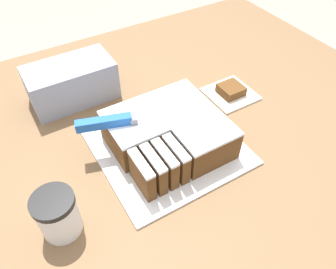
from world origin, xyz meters
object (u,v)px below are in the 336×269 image
object	(u,v)px
coffee_cup	(58,214)
storage_box	(72,82)
knife	(118,120)
brownie	(231,90)
cake_board	(168,147)
cake	(169,133)

from	to	relation	value
coffee_cup	storage_box	size ratio (longest dim) A/B	0.43
knife	coffee_cup	size ratio (longest dim) A/B	2.90
knife	brownie	xyz separation A→B (m)	(0.36, 0.03, -0.08)
cake_board	storage_box	xyz separation A→B (m)	(-0.13, 0.30, 0.05)
brownie	storage_box	world-z (taller)	storage_box
coffee_cup	brownie	xyz separation A→B (m)	(0.55, 0.16, -0.03)
cake_board	brownie	size ratio (longest dim) A/B	5.21
brownie	coffee_cup	bearing A→B (deg)	-163.43
cake_board	coffee_cup	distance (m)	0.30
knife	coffee_cup	xyz separation A→B (m)	(-0.19, -0.13, -0.05)
storage_box	knife	bearing A→B (deg)	-82.97
knife	cake_board	bearing A→B (deg)	-11.25
knife	brownie	bearing A→B (deg)	22.64
coffee_cup	brownie	world-z (taller)	coffee_cup
cake	storage_box	distance (m)	0.33
brownie	storage_box	distance (m)	0.45
coffee_cup	storage_box	xyz separation A→B (m)	(0.16, 0.38, 0.00)
coffee_cup	storage_box	distance (m)	0.41
knife	brownie	distance (m)	0.37
knife	storage_box	xyz separation A→B (m)	(-0.03, 0.25, -0.04)
knife	storage_box	size ratio (longest dim) A/B	1.24
cake_board	brownie	xyz separation A→B (m)	(0.26, 0.09, 0.02)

